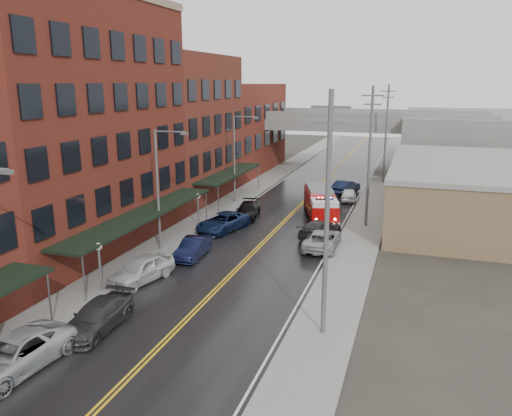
% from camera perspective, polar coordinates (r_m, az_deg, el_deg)
% --- Properties ---
extents(road, '(11.00, 160.00, 0.02)m').
position_cam_1_polar(road, '(41.04, 1.61, -3.19)').
color(road, black).
rests_on(road, ground).
extents(sidewalk_left, '(3.00, 160.00, 0.15)m').
position_cam_1_polar(sidewalk_left, '(43.56, -7.65, -2.19)').
color(sidewalk_left, slate).
rests_on(sidewalk_left, ground).
extents(sidewalk_right, '(3.00, 160.00, 0.15)m').
position_cam_1_polar(sidewalk_right, '(39.68, 11.79, -4.01)').
color(sidewalk_right, slate).
rests_on(sidewalk_right, ground).
extents(curb_left, '(0.30, 160.00, 0.15)m').
position_cam_1_polar(curb_left, '(42.89, -5.66, -2.39)').
color(curb_left, gray).
rests_on(curb_left, ground).
extents(curb_right, '(0.30, 160.00, 0.15)m').
position_cam_1_polar(curb_right, '(39.87, 9.43, -3.81)').
color(curb_right, gray).
rests_on(curb_right, ground).
extents(brick_building_b, '(9.00, 20.00, 18.00)m').
position_cam_1_polar(brick_building_b, '(39.21, -20.63, 8.52)').
color(brick_building_b, '#5D2218').
rests_on(brick_building_b, ground).
extents(brick_building_c, '(9.00, 15.00, 15.00)m').
position_cam_1_polar(brick_building_c, '(54.09, -8.87, 8.98)').
color(brick_building_c, maroon).
rests_on(brick_building_c, ground).
extents(brick_building_far, '(9.00, 20.00, 12.00)m').
position_cam_1_polar(brick_building_far, '(70.22, -2.33, 9.08)').
color(brick_building_far, maroon).
rests_on(brick_building_far, ground).
extents(tan_building, '(14.00, 22.00, 5.00)m').
position_cam_1_polar(tan_building, '(48.82, 23.50, 1.46)').
color(tan_building, olive).
rests_on(tan_building, ground).
extents(right_far_block, '(18.00, 30.00, 8.00)m').
position_cam_1_polar(right_far_block, '(78.32, 23.23, 7.01)').
color(right_far_block, slate).
rests_on(right_far_block, ground).
extents(awning_1, '(2.60, 18.00, 3.09)m').
position_cam_1_polar(awning_1, '(36.94, -12.74, -0.72)').
color(awning_1, black).
rests_on(awning_1, ground).
extents(awning_2, '(2.60, 13.00, 3.09)m').
position_cam_1_polar(awning_2, '(52.35, -2.98, 3.97)').
color(awning_2, black).
rests_on(awning_2, ground).
extents(globe_lamp_1, '(0.44, 0.44, 3.12)m').
position_cam_1_polar(globe_lamp_1, '(30.97, -17.50, -5.26)').
color(globe_lamp_1, '#59595B').
rests_on(globe_lamp_1, ground).
extents(globe_lamp_2, '(0.44, 0.44, 3.12)m').
position_cam_1_polar(globe_lamp_2, '(42.61, -6.65, 0.59)').
color(globe_lamp_2, '#59595B').
rests_on(globe_lamp_2, ground).
extents(street_lamp_1, '(2.64, 0.22, 9.00)m').
position_cam_1_polar(street_lamp_1, '(36.83, -10.87, 2.85)').
color(street_lamp_1, '#59595B').
rests_on(street_lamp_1, ground).
extents(street_lamp_2, '(2.64, 0.22, 9.00)m').
position_cam_1_polar(street_lamp_2, '(51.21, -2.23, 6.24)').
color(street_lamp_2, '#59595B').
rests_on(street_lamp_2, ground).
extents(utility_pole_0, '(1.80, 0.24, 12.00)m').
position_cam_1_polar(utility_pole_0, '(23.66, 8.12, -0.58)').
color(utility_pole_0, '#59595B').
rests_on(utility_pole_0, ground).
extents(utility_pole_1, '(1.80, 0.24, 12.00)m').
position_cam_1_polar(utility_pole_1, '(43.16, 12.85, 5.90)').
color(utility_pole_1, '#59595B').
rests_on(utility_pole_1, ground).
extents(utility_pole_2, '(1.80, 0.24, 12.00)m').
position_cam_1_polar(utility_pole_2, '(62.97, 14.64, 8.32)').
color(utility_pole_2, '#59595B').
rests_on(utility_pole_2, ground).
extents(overpass, '(40.00, 10.00, 7.50)m').
position_cam_1_polar(overpass, '(70.72, 9.12, 8.94)').
color(overpass, slate).
rests_on(overpass, ground).
extents(fire_truck, '(4.70, 7.82, 2.72)m').
position_cam_1_polar(fire_truck, '(46.37, 7.38, 0.62)').
color(fire_truck, '#A60807').
rests_on(fire_truck, ground).
extents(parked_car_left_2, '(3.10, 5.82, 1.56)m').
position_cam_1_polar(parked_car_left_2, '(24.93, -25.94, -14.85)').
color(parked_car_left_2, '#A6AAAE').
rests_on(parked_car_left_2, ground).
extents(parked_car_left_3, '(2.18, 5.00, 1.43)m').
position_cam_1_polar(parked_car_left_3, '(27.14, -17.69, -11.75)').
color(parked_car_left_3, '#2C2B2E').
rests_on(parked_car_left_3, ground).
extents(parked_car_left_4, '(3.03, 5.12, 1.63)m').
position_cam_1_polar(parked_car_left_4, '(32.49, -12.98, -6.84)').
color(parked_car_left_4, silver).
rests_on(parked_car_left_4, ground).
extents(parked_car_left_5, '(1.77, 4.38, 1.41)m').
position_cam_1_polar(parked_car_left_5, '(36.21, -7.21, -4.55)').
color(parked_car_left_5, black).
rests_on(parked_car_left_5, ground).
extents(parked_car_left_6, '(3.77, 5.88, 1.51)m').
position_cam_1_polar(parked_car_left_6, '(42.31, -3.83, -1.63)').
color(parked_car_left_6, '#122045').
rests_on(parked_car_left_6, ground).
extents(parked_car_left_7, '(2.71, 5.07, 1.40)m').
position_cam_1_polar(parked_car_left_7, '(46.30, -0.97, -0.27)').
color(parked_car_left_7, black).
rests_on(parked_car_left_7, ground).
extents(parked_car_right_0, '(2.57, 5.33, 1.46)m').
position_cam_1_polar(parked_car_right_0, '(38.13, 7.56, -3.55)').
color(parked_car_right_0, '#9B9EA2').
rests_on(parked_car_right_0, ground).
extents(parked_car_right_1, '(3.27, 5.24, 1.42)m').
position_cam_1_polar(parked_car_right_1, '(40.85, 7.33, -2.36)').
color(parked_car_right_1, '#262629').
rests_on(parked_car_right_1, ground).
extents(parked_car_right_2, '(2.05, 4.14, 1.36)m').
position_cam_1_polar(parked_car_right_2, '(53.81, 10.55, 1.52)').
color(parked_car_right_2, silver).
rests_on(parked_car_right_2, ground).
extents(parked_car_right_3, '(2.87, 5.03, 1.57)m').
position_cam_1_polar(parked_car_right_3, '(57.09, 10.20, 2.38)').
color(parked_car_right_3, black).
rests_on(parked_car_right_3, ground).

